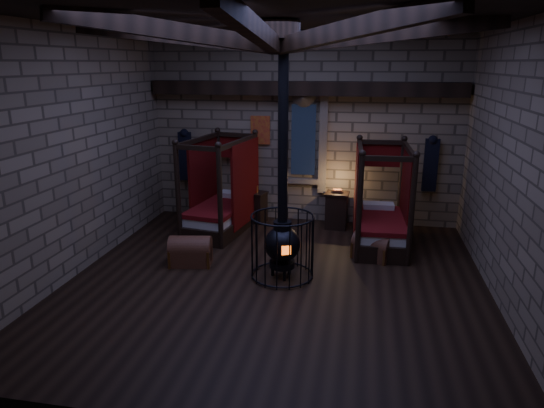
% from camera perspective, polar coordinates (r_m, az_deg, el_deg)
% --- Properties ---
extents(room, '(7.02, 7.02, 4.29)m').
position_cam_1_polar(room, '(7.65, 0.67, 17.45)').
color(room, black).
rests_on(room, ground).
extents(bed_left, '(1.34, 2.10, 2.06)m').
position_cam_1_polar(bed_left, '(10.72, -5.94, -0.50)').
color(bed_left, black).
rests_on(bed_left, ground).
extents(bed_right, '(1.10, 1.98, 2.03)m').
position_cam_1_polar(bed_right, '(10.04, 12.57, -2.02)').
color(bed_right, black).
rests_on(bed_right, ground).
extents(trunk_left, '(0.83, 0.60, 0.56)m').
position_cam_1_polar(trunk_left, '(9.08, -9.56, -5.55)').
color(trunk_left, '#572E1B').
rests_on(trunk_left, ground).
extents(trunk_right, '(0.82, 0.69, 0.51)m').
position_cam_1_polar(trunk_right, '(9.41, 11.72, -4.99)').
color(trunk_right, '#572E1B').
rests_on(trunk_right, ground).
extents(nightstand_left, '(0.54, 0.52, 0.87)m').
position_cam_1_polar(nightstand_left, '(11.28, -1.86, -0.31)').
color(nightstand_left, black).
rests_on(nightstand_left, ground).
extents(nightstand_right, '(0.54, 0.52, 0.89)m').
position_cam_1_polar(nightstand_right, '(10.94, 7.63, -0.69)').
color(nightstand_right, black).
rests_on(nightstand_right, ground).
extents(stove, '(1.09, 1.09, 4.05)m').
position_cam_1_polar(stove, '(8.30, 1.22, -4.41)').
color(stove, black).
rests_on(stove, ground).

